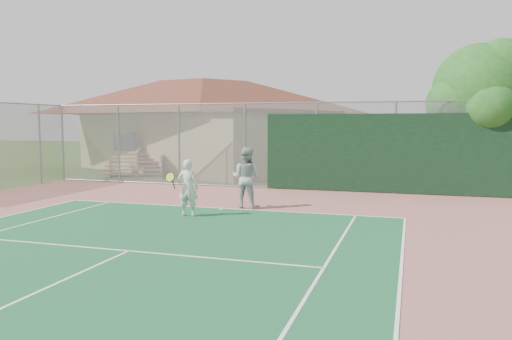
{
  "coord_description": "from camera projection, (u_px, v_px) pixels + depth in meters",
  "views": [
    {
      "loc": [
        5.61,
        -2.58,
        2.69
      ],
      "look_at": [
        1.45,
        10.73,
        1.38
      ],
      "focal_mm": 35.0,
      "sensor_mm": 36.0,
      "label": 1
    }
  ],
  "objects": [
    {
      "name": "tree",
      "position": [
        483.0,
        93.0,
        19.17
      ],
      "size": [
        4.2,
        3.98,
        5.85
      ],
      "color": "#311F12",
      "rests_on": "ground"
    },
    {
      "name": "clubhouse",
      "position": [
        204.0,
        116.0,
        29.12
      ],
      "size": [
        16.74,
        14.33,
        6.11
      ],
      "rotation": [
        0.0,
        0.0,
        -0.41
      ],
      "color": "tan",
      "rests_on": "ground"
    },
    {
      "name": "back_fence",
      "position": [
        319.0,
        149.0,
        19.72
      ],
      "size": [
        20.08,
        0.11,
        3.53
      ],
      "color": "gray",
      "rests_on": "ground"
    },
    {
      "name": "player_white_front",
      "position": [
        188.0,
        188.0,
        14.3
      ],
      "size": [
        0.9,
        0.67,
        1.64
      ],
      "rotation": [
        0.0,
        0.0,
        3.28
      ],
      "color": "silver",
      "rests_on": "ground"
    },
    {
      "name": "bleachers",
      "position": [
        138.0,
        164.0,
        25.35
      ],
      "size": [
        3.59,
        2.75,
        1.12
      ],
      "rotation": [
        0.0,
        0.0,
        0.38
      ],
      "color": "#B24729",
      "rests_on": "ground"
    },
    {
      "name": "player_grey_back",
      "position": [
        246.0,
        178.0,
        15.74
      ],
      "size": [
        0.98,
        0.79,
        1.91
      ],
      "rotation": [
        0.0,
        0.0,
        3.07
      ],
      "color": "#AAACAF",
      "rests_on": "ground"
    }
  ]
}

